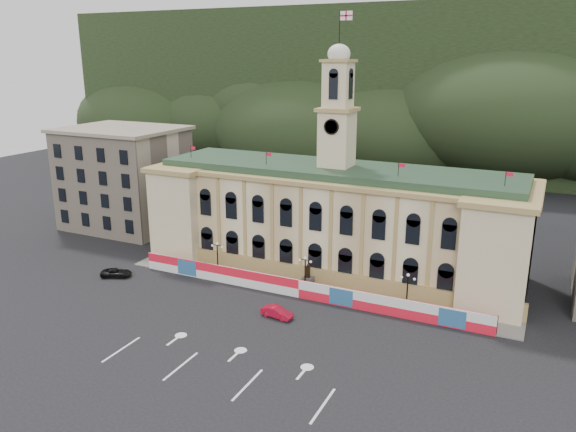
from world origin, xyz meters
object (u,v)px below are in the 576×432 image
at_px(statue, 308,281).
at_px(red_sedan, 277,312).
at_px(black_suv, 116,273).
at_px(lamp_center, 305,271).

height_order(statue, red_sedan, statue).
height_order(statue, black_suv, statue).
relative_size(statue, black_suv, 0.76).
xyz_separation_m(lamp_center, red_sedan, (-0.01, -8.52, -2.39)).
bearing_deg(statue, black_suv, -163.85).
bearing_deg(lamp_center, red_sedan, -90.09).
height_order(red_sedan, black_suv, red_sedan).
xyz_separation_m(statue, red_sedan, (-0.01, -9.52, -0.51)).
relative_size(lamp_center, red_sedan, 1.20).
relative_size(lamp_center, black_suv, 1.06).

